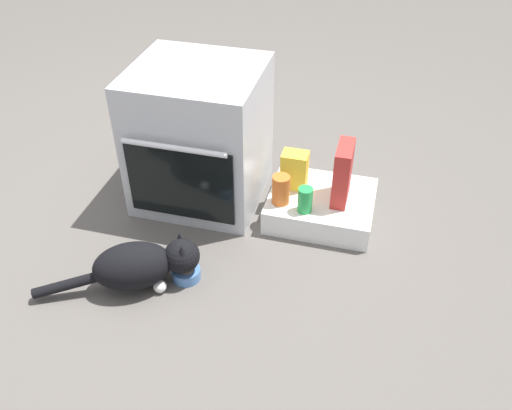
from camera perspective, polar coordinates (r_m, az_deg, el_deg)
name	(u,v)px	position (r m, az deg, el deg)	size (l,w,h in m)	color
ground	(168,239)	(2.50, -9.24, -3.54)	(8.00, 8.00, 0.00)	#56514C
oven	(200,136)	(2.57, -5.92, 7.20)	(0.58, 0.59, 0.66)	#B7BABF
pantry_cabinet	(321,206)	(2.58, 6.82, -0.07)	(0.48, 0.41, 0.12)	white
food_bowl	(186,272)	(2.29, -7.32, -7.02)	(0.12, 0.12, 0.08)	#4C7AB7
cat	(142,264)	(2.24, -11.88, -6.10)	(0.62, 0.36, 0.21)	black
soda_can	(305,200)	(2.41, 5.17, 0.55)	(0.07, 0.07, 0.12)	green
cereal_box	(343,174)	(2.45, 9.06, 3.28)	(0.07, 0.18, 0.28)	#B72D28
sauce_jar	(281,190)	(2.44, 2.62, 1.63)	(0.08, 0.08, 0.14)	#D16023
snack_bag	(294,170)	(2.54, 4.05, 3.69)	(0.12, 0.09, 0.18)	yellow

